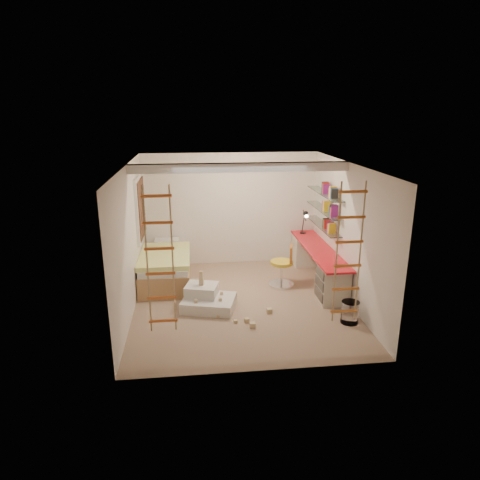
{
  "coord_description": "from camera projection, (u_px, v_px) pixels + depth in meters",
  "views": [
    {
      "loc": [
        -0.88,
        -7.4,
        3.53
      ],
      "look_at": [
        0.0,
        0.3,
        1.15
      ],
      "focal_mm": 32.0,
      "sensor_mm": 36.0,
      "label": 1
    }
  ],
  "objects": [
    {
      "name": "toy_blocks",
      "position": [
        223.0,
        301.0,
        7.65
      ],
      "size": [
        1.38,
        1.04,
        0.68
      ],
      "color": "#CCB284",
      "rests_on": "floor"
    },
    {
      "name": "task_lamp",
      "position": [
        305.0,
        219.0,
        9.73
      ],
      "size": [
        0.14,
        0.36,
        0.57
      ],
      "color": "black",
      "rests_on": "desk"
    },
    {
      "name": "desk",
      "position": [
        317.0,
        263.0,
        9.04
      ],
      "size": [
        0.56,
        2.8,
        0.75
      ],
      "color": "red",
      "rests_on": "floor"
    },
    {
      "name": "books",
      "position": [
        324.0,
        203.0,
        8.95
      ],
      "size": [
        0.14,
        0.64,
        0.92
      ],
      "color": "yellow",
      "rests_on": "shelves"
    },
    {
      "name": "play_platform",
      "position": [
        207.0,
        299.0,
        7.89
      ],
      "size": [
        1.09,
        0.94,
        0.41
      ],
      "color": "silver",
      "rests_on": "floor"
    },
    {
      "name": "window_frame",
      "position": [
        140.0,
        208.0,
        8.91
      ],
      "size": [
        0.06,
        1.15,
        1.35
      ],
      "primitive_type": "cube",
      "color": "white",
      "rests_on": "wall_left"
    },
    {
      "name": "ceiling_beam",
      "position": [
        240.0,
        167.0,
        7.7
      ],
      "size": [
        4.0,
        0.18,
        0.16
      ],
      "primitive_type": "cube",
      "color": "white",
      "rests_on": "ceiling"
    },
    {
      "name": "rope_ladder_right",
      "position": [
        348.0,
        254.0,
        6.2
      ],
      "size": [
        0.41,
        0.04,
        2.13
      ],
      "primitive_type": null,
      "color": "#C86E22",
      "rests_on": "ceiling"
    },
    {
      "name": "bed",
      "position": [
        166.0,
        267.0,
        9.06
      ],
      "size": [
        1.02,
        2.0,
        0.69
      ],
      "color": "#AD7F51",
      "rests_on": "floor"
    },
    {
      "name": "rope_ladder_left",
      "position": [
        160.0,
        261.0,
        5.9
      ],
      "size": [
        0.41,
        0.04,
        2.13
      ],
      "primitive_type": null,
      "color": "#CE5423",
      "rests_on": "ceiling"
    },
    {
      "name": "shelves",
      "position": [
        324.0,
        210.0,
        8.99
      ],
      "size": [
        0.25,
        1.8,
        0.71
      ],
      "color": "white",
      "rests_on": "wall_right"
    },
    {
      "name": "waste_bin",
      "position": [
        350.0,
        312.0,
        7.33
      ],
      "size": [
        0.31,
        0.31,
        0.39
      ],
      "primitive_type": "cylinder",
      "color": "white",
      "rests_on": "floor"
    },
    {
      "name": "floor",
      "position": [
        242.0,
        302.0,
        8.16
      ],
      "size": [
        4.5,
        4.5,
        0.0
      ],
      "primitive_type": "plane",
      "color": "#93765E",
      "rests_on": "ground"
    },
    {
      "name": "window_blind",
      "position": [
        142.0,
        208.0,
        8.92
      ],
      "size": [
        0.02,
        1.0,
        1.2
      ],
      "primitive_type": "cube",
      "color": "#4C2D1E",
      "rests_on": "window_frame"
    },
    {
      "name": "swivel_chair",
      "position": [
        283.0,
        271.0,
        8.81
      ],
      "size": [
        0.64,
        0.64,
        0.89
      ],
      "color": "gold",
      "rests_on": "floor"
    }
  ]
}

